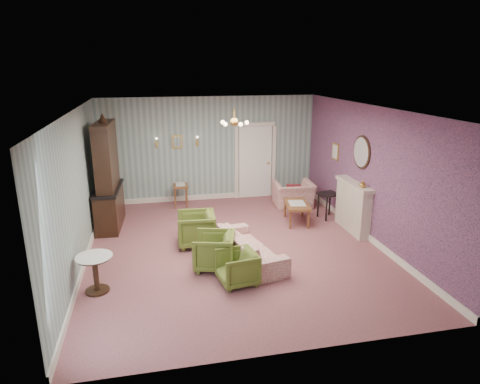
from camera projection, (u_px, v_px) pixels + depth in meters
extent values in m
plane|color=#915459|center=(235.00, 248.00, 8.96)|extent=(7.00, 7.00, 0.00)
plane|color=white|center=(234.00, 109.00, 8.12)|extent=(7.00, 7.00, 0.00)
plane|color=gray|center=(210.00, 149.00, 11.82)|extent=(6.00, 0.00, 6.00)
plane|color=gray|center=(290.00, 254.00, 5.26)|extent=(6.00, 0.00, 6.00)
plane|color=gray|center=(78.00, 190.00, 7.94)|extent=(0.00, 7.00, 7.00)
plane|color=gray|center=(370.00, 174.00, 9.14)|extent=(0.00, 7.00, 7.00)
plane|color=#B95C7E|center=(370.00, 174.00, 9.14)|extent=(0.00, 7.00, 7.00)
imported|color=#596925|center=(237.00, 266.00, 7.40)|extent=(0.69, 0.72, 0.66)
imported|color=#596925|center=(214.00, 249.00, 7.97)|extent=(0.85, 0.89, 0.76)
imported|color=#596925|center=(196.00, 227.00, 8.99)|extent=(0.78, 0.82, 0.79)
imported|color=#A3424F|center=(249.00, 242.00, 8.26)|extent=(0.98, 2.06, 0.77)
imported|color=#A3424F|center=(293.00, 190.00, 11.44)|extent=(1.09, 0.75, 0.91)
imported|color=gold|center=(363.00, 184.00, 9.17)|extent=(0.15, 0.15, 0.15)
cube|color=maroon|center=(293.00, 191.00, 11.28)|extent=(0.41, 0.28, 0.39)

